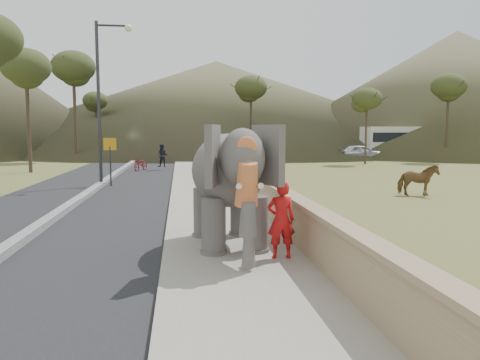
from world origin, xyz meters
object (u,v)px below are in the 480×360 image
object	(u,v)px
cow	(418,180)
elephant_and_man	(229,187)
lamppost	(105,87)
motorcyclist	(150,161)

from	to	relation	value
cow	elephant_and_man	xyz separation A→B (m)	(-8.85, -7.86, 0.82)
lamppost	cow	xyz separation A→B (m)	(13.56, -5.26, -4.20)
motorcyclist	elephant_and_man	bearing A→B (deg)	-81.74
lamppost	motorcyclist	distance (m)	9.72
cow	lamppost	bearing A→B (deg)	79.01
cow	motorcyclist	xyz separation A→B (m)	(-12.01, 13.91, 0.03)
elephant_and_man	motorcyclist	world-z (taller)	elephant_and_man
cow	motorcyclist	bearing A→B (deg)	51.05
lamppost	elephant_and_man	size ratio (longest dim) A/B	2.08
cow	elephant_and_man	bearing A→B (deg)	141.80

